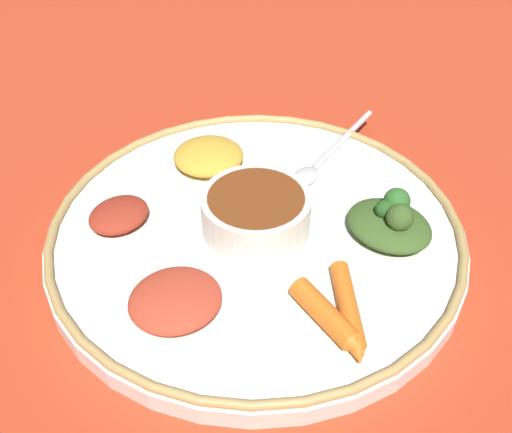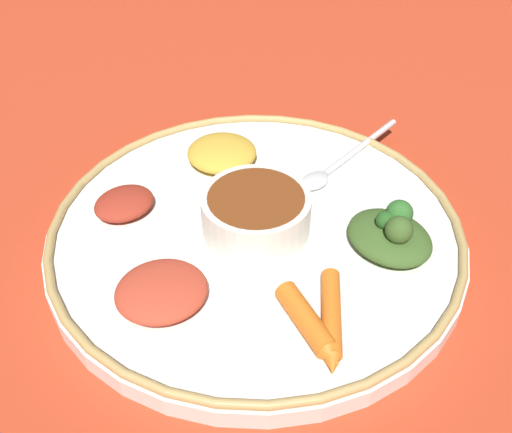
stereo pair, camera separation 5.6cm
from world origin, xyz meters
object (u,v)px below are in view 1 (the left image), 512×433
object	(u,v)px
carrot_near_spoon	(329,318)
center_bowl	(256,212)
spoon	(324,158)
carrot_outer	(349,310)
greens_pile	(391,222)

from	to	relation	value
carrot_near_spoon	center_bowl	bearing A→B (deg)	139.96
spoon	carrot_outer	world-z (taller)	carrot_outer
carrot_outer	center_bowl	bearing A→B (deg)	148.39
center_bowl	greens_pile	distance (m)	0.12
greens_pile	carrot_outer	bearing A→B (deg)	-92.88
center_bowl	greens_pile	xyz separation A→B (m)	(0.11, 0.04, -0.01)
carrot_outer	greens_pile	bearing A→B (deg)	87.12
carrot_near_spoon	carrot_outer	world-z (taller)	carrot_near_spoon
greens_pile	carrot_near_spoon	xyz separation A→B (m)	(-0.02, -0.12, -0.01)
spoon	carrot_outer	distance (m)	0.21
spoon	carrot_near_spoon	distance (m)	0.22
carrot_near_spoon	carrot_outer	bearing A→B (deg)	51.02
carrot_near_spoon	spoon	bearing A→B (deg)	109.66
center_bowl	carrot_outer	size ratio (longest dim) A/B	1.05
center_bowl	spoon	distance (m)	0.13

